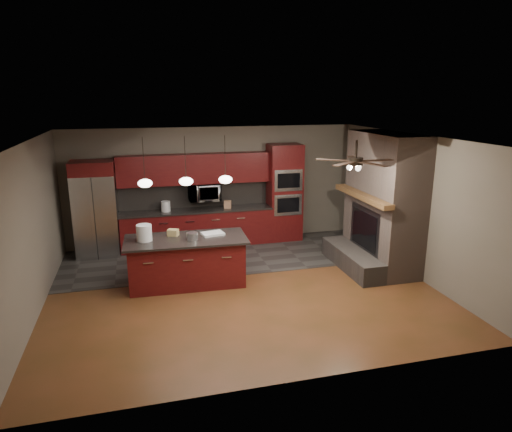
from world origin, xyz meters
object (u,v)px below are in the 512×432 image
object	(u,v)px
counter_bucket	(166,206)
cardboard_box	(173,233)
oven_tower	(284,193)
white_bucket	(144,233)
counter_box	(228,204)
kitchen_island	(187,261)
paint_can	(192,236)
microwave	(204,192)
refrigerator	(95,209)
paint_tray	(213,234)

from	to	relation	value
counter_bucket	cardboard_box	bearing A→B (deg)	-89.88
oven_tower	counter_bucket	bearing A→B (deg)	179.85
white_bucket	cardboard_box	world-z (taller)	white_bucket
counter_bucket	counter_box	size ratio (longest dim) A/B	1.32
kitchen_island	paint_can	xyz separation A→B (m)	(0.11, -0.12, 0.52)
microwave	refrigerator	size ratio (longest dim) A/B	0.34
paint_tray	counter_bucket	world-z (taller)	counter_bucket
paint_tray	counter_box	size ratio (longest dim) A/B	2.24
white_bucket	counter_bucket	size ratio (longest dim) A/B	1.27
microwave	white_bucket	size ratio (longest dim) A/B	2.40
refrigerator	paint_can	size ratio (longest dim) A/B	10.40
kitchen_island	microwave	bearing A→B (deg)	75.33
paint_can	counter_bucket	xyz separation A→B (m)	(-0.33, 2.36, 0.03)
white_bucket	paint_tray	distance (m)	1.29
counter_box	white_bucket	bearing A→B (deg)	-116.08
microwave	paint_tray	world-z (taller)	microwave
oven_tower	refrigerator	distance (m)	4.43
white_bucket	paint_can	size ratio (longest dim) A/B	1.48
paint_tray	counter_box	world-z (taller)	counter_box
paint_can	cardboard_box	size ratio (longest dim) A/B	1.07
paint_tray	counter_box	bearing A→B (deg)	60.17
cardboard_box	counter_bucket	size ratio (longest dim) A/B	0.81
kitchen_island	counter_box	bearing A→B (deg)	62.84
microwave	white_bucket	distance (m)	2.68
oven_tower	cardboard_box	distance (m)	3.52
oven_tower	counter_bucket	size ratio (longest dim) A/B	9.90
oven_tower	kitchen_island	bearing A→B (deg)	-140.13
oven_tower	cardboard_box	size ratio (longest dim) A/B	12.28
kitchen_island	cardboard_box	bearing A→B (deg)	135.25
white_bucket	cardboard_box	distance (m)	0.58
oven_tower	kitchen_island	world-z (taller)	oven_tower
oven_tower	white_bucket	bearing A→B (deg)	-147.45
microwave	refrigerator	xyz separation A→B (m)	(-2.46, -0.13, -0.23)
white_bucket	paint_tray	size ratio (longest dim) A/B	0.74
refrigerator	paint_tray	world-z (taller)	refrigerator
refrigerator	white_bucket	size ratio (longest dim) A/B	7.04
white_bucket	paint_can	xyz separation A→B (m)	(0.86, -0.17, -0.08)
cardboard_box	white_bucket	bearing A→B (deg)	-134.16
microwave	paint_can	distance (m)	2.50
refrigerator	counter_bucket	distance (m)	1.54
cardboard_box	counter_bucket	xyz separation A→B (m)	(-0.00, 2.01, 0.04)
microwave	paint_tray	bearing A→B (deg)	-94.43
counter_box	paint_tray	bearing A→B (deg)	-91.96
paint_can	cardboard_box	xyz separation A→B (m)	(-0.32, 0.35, -0.01)
oven_tower	counter_bucket	xyz separation A→B (m)	(-2.89, 0.01, -0.17)
oven_tower	white_bucket	world-z (taller)	oven_tower
oven_tower	cardboard_box	world-z (taller)	oven_tower
white_bucket	counter_bucket	xyz separation A→B (m)	(0.53, 2.19, -0.05)
counter_bucket	counter_box	distance (m)	1.46
kitchen_island	paint_tray	size ratio (longest dim) A/B	5.65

